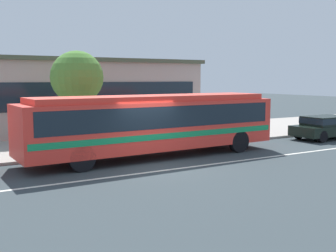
# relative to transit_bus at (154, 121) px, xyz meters

# --- Properties ---
(ground_plane) EXTENTS (120.00, 120.00, 0.00)m
(ground_plane) POSITION_rel_transit_bus_xyz_m (-0.95, -1.72, -1.56)
(ground_plane) COLOR #333D41
(sidewalk_slab) EXTENTS (60.00, 8.00, 0.12)m
(sidewalk_slab) POSITION_rel_transit_bus_xyz_m (-0.95, 5.35, -1.50)
(sidewalk_slab) COLOR #A19990
(sidewalk_slab) RESTS_ON ground_plane
(lane_stripe_center) EXTENTS (56.00, 0.16, 0.01)m
(lane_stripe_center) POSITION_rel_transit_bus_xyz_m (-0.95, -2.52, -1.56)
(lane_stripe_center) COLOR silver
(lane_stripe_center) RESTS_ON ground_plane
(transit_bus) EXTENTS (11.54, 2.84, 2.67)m
(transit_bus) POSITION_rel_transit_bus_xyz_m (0.00, 0.00, 0.00)
(transit_bus) COLOR red
(transit_bus) RESTS_ON ground_plane
(sedan_far_ahead) EXTENTS (4.49, 1.88, 1.29)m
(sedan_far_ahead) POSITION_rel_transit_bus_xyz_m (11.04, -0.08, -0.83)
(sedan_far_ahead) COLOR black
(sedan_far_ahead) RESTS_ON ground_plane
(pedestrian_waiting_near_sign) EXTENTS (0.48, 0.48, 1.70)m
(pedestrian_waiting_near_sign) POSITION_rel_transit_bus_xyz_m (2.94, 3.03, -0.44)
(pedestrian_waiting_near_sign) COLOR slate
(pedestrian_waiting_near_sign) RESTS_ON sidewalk_slab
(pedestrian_walking_along_curb) EXTENTS (0.40, 0.40, 1.66)m
(pedestrian_walking_along_curb) POSITION_rel_transit_bus_xyz_m (2.73, 1.80, -0.47)
(pedestrian_walking_along_curb) COLOR #383733
(pedestrian_walking_along_curb) RESTS_ON sidewalk_slab
(pedestrian_standing_by_tree) EXTENTS (0.45, 0.45, 1.64)m
(pedestrian_standing_by_tree) POSITION_rel_transit_bus_xyz_m (-3.17, 1.99, -0.48)
(pedestrian_standing_by_tree) COLOR #283C44
(pedestrian_standing_by_tree) RESTS_ON sidewalk_slab
(bus_stop_sign) EXTENTS (0.16, 0.43, 2.37)m
(bus_stop_sign) POSITION_rel_transit_bus_xyz_m (3.47, 2.06, 0.09)
(bus_stop_sign) COLOR gray
(bus_stop_sign) RESTS_ON sidewalk_slab
(street_tree_near_stop) EXTENTS (2.51, 2.51, 4.58)m
(street_tree_near_stop) POSITION_rel_transit_bus_xyz_m (-2.18, 3.66, 1.86)
(street_tree_near_stop) COLOR brown
(street_tree_near_stop) RESTS_ON sidewalk_slab
(station_building) EXTENTS (16.44, 9.28, 4.60)m
(station_building) POSITION_rel_transit_bus_xyz_m (-0.53, 11.77, 0.75)
(station_building) COLOR #B09A91
(station_building) RESTS_ON ground_plane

